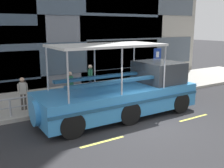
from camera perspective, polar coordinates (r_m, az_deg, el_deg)
The scene contains 11 objects.
ground_plane at distance 11.37m, azimuth 6.91°, elevation -8.61°, with size 120.00×120.00×0.00m, color #2B2B2D.
sidewalk at distance 15.88m, azimuth -5.81°, elevation -2.11°, with size 32.00×4.80×0.18m, color #A8A59E.
curb_edge at distance 13.76m, azimuth -1.21°, elevation -4.34°, with size 32.00×0.18×0.18m, color #B2ADA3.
lane_centreline at distance 10.91m, azimuth 9.10°, elevation -9.61°, with size 25.80×0.12×0.01m.
curb_guardrail at distance 13.43m, azimuth -5.58°, elevation -1.98°, with size 11.38×0.09×0.82m.
parking_sign at distance 16.64m, azimuth 9.82°, elevation 4.89°, with size 0.60×0.12×2.57m.
duck_tour_boat at distance 12.21m, azimuth 3.30°, elevation -1.90°, with size 9.35×2.69×3.34m.
pedestrian_near_bow at distance 16.29m, azimuth 7.68°, elevation 1.82°, with size 0.36×0.30×1.50m.
pedestrian_mid_left at distance 15.08m, azimuth -4.77°, elevation 1.62°, with size 0.37×0.39×1.76m.
pedestrian_mid_right at distance 13.68m, azimuth -9.18°, elevation 0.03°, with size 0.44×0.28×1.63m.
pedestrian_near_stern at distance 12.94m, azimuth -18.99°, elevation -1.35°, with size 0.45×0.23×1.58m.
Camera 1 is at (-6.72, -8.22, 4.08)m, focal length 41.65 mm.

